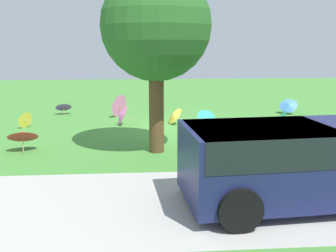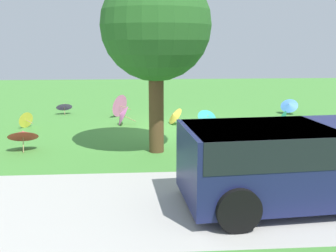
{
  "view_description": "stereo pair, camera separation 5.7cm",
  "coord_description": "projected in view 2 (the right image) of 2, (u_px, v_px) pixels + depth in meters",
  "views": [
    {
      "loc": [
        1.51,
        13.74,
        3.02
      ],
      "look_at": [
        0.65,
        2.39,
        0.6
      ],
      "focal_mm": 41.5,
      "sensor_mm": 36.0,
      "label": 1
    },
    {
      "loc": [
        1.46,
        13.74,
        3.02
      ],
      "look_at": [
        0.65,
        2.39,
        0.6
      ],
      "focal_mm": 41.5,
      "sensor_mm": 36.0,
      "label": 2
    }
  ],
  "objects": [
    {
      "name": "parasol_teal_0",
      "position": [
        282.0,
        118.0,
        14.6
      ],
      "size": [
        0.6,
        0.59,
        0.58
      ],
      "color": "tan",
      "rests_on": "ground"
    },
    {
      "name": "parasol_yellow_3",
      "position": [
        174.0,
        115.0,
        14.81
      ],
      "size": [
        0.78,
        0.83,
        0.66
      ],
      "color": "tan",
      "rests_on": "ground"
    },
    {
      "name": "shade_tree",
      "position": [
        156.0,
        27.0,
        10.37
      ],
      "size": [
        2.99,
        2.99,
        4.99
      ],
      "color": "brown",
      "rests_on": "ground"
    },
    {
      "name": "parasol_pink_0",
      "position": [
        122.0,
        115.0,
        14.64
      ],
      "size": [
        0.82,
        0.83,
        0.78
      ],
      "color": "tan",
      "rests_on": "ground"
    },
    {
      "name": "parasol_red_0",
      "position": [
        23.0,
        134.0,
        11.1
      ],
      "size": [
        0.99,
        0.97,
        0.77
      ],
      "color": "tan",
      "rests_on": "ground"
    },
    {
      "name": "road_strip",
      "position": [
        217.0,
        201.0,
        7.58
      ],
      "size": [
        40.0,
        3.66,
        0.01
      ],
      "primitive_type": "cube",
      "color": "#B2AFA8",
      "rests_on": "ground"
    },
    {
      "name": "parasol_orange_0",
      "position": [
        257.0,
        127.0,
        12.53
      ],
      "size": [
        0.84,
        0.79,
        0.68
      ],
      "color": "tan",
      "rests_on": "ground"
    },
    {
      "name": "ground",
      "position": [
        181.0,
        128.0,
        14.14
      ],
      "size": [
        40.0,
        40.0,
        0.0
      ],
      "primitive_type": "plane",
      "color": "#478C38"
    },
    {
      "name": "parasol_purple_1",
      "position": [
        64.0,
        106.0,
        16.91
      ],
      "size": [
        0.82,
        0.8,
        0.62
      ],
      "color": "tan",
      "rests_on": "ground"
    },
    {
      "name": "park_bench",
      "position": [
        281.0,
        132.0,
        11.48
      ],
      "size": [
        1.64,
        0.62,
        0.9
      ],
      "color": "brown",
      "rests_on": "ground"
    },
    {
      "name": "parasol_pink_1",
      "position": [
        118.0,
        105.0,
        16.3
      ],
      "size": [
        0.96,
        0.97,
        0.96
      ],
      "color": "tan",
      "rests_on": "ground"
    },
    {
      "name": "parasol_blue_0",
      "position": [
        289.0,
        105.0,
        16.88
      ],
      "size": [
        0.95,
        0.91,
        0.72
      ],
      "color": "tan",
      "rests_on": "ground"
    },
    {
      "name": "parasol_yellow_1",
      "position": [
        25.0,
        120.0,
        14.18
      ],
      "size": [
        0.64,
        0.61,
        0.6
      ],
      "color": "tan",
      "rests_on": "ground"
    },
    {
      "name": "van_dark",
      "position": [
        296.0,
        158.0,
        7.31
      ],
      "size": [
        4.74,
        2.43,
        1.53
      ],
      "color": "#191E4C",
      "rests_on": "ground"
    },
    {
      "name": "parasol_teal_1",
      "position": [
        207.0,
        117.0,
        14.51
      ],
      "size": [
        0.83,
        0.75,
        0.64
      ],
      "color": "tan",
      "rests_on": "ground"
    }
  ]
}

